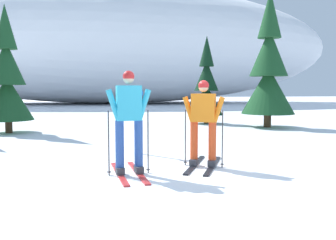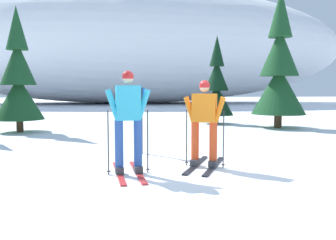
{
  "view_description": "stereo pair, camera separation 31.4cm",
  "coord_description": "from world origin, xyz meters",
  "views": [
    {
      "loc": [
        -1.83,
        -6.18,
        1.52
      ],
      "look_at": [
        -0.72,
        0.35,
        0.95
      ],
      "focal_mm": 38.58,
      "sensor_mm": 36.0,
      "label": 1
    },
    {
      "loc": [
        -1.52,
        -6.23,
        1.52
      ],
      "look_at": [
        -0.72,
        0.35,
        0.95
      ],
      "focal_mm": 38.58,
      "sensor_mm": 36.0,
      "label": 2
    }
  ],
  "objects": [
    {
      "name": "ground_plane",
      "position": [
        0.0,
        0.0,
        0.0
      ],
      "size": [
        120.0,
        120.0,
        0.0
      ],
      "primitive_type": "plane",
      "color": "white"
    },
    {
      "name": "skier_cyan_jacket",
      "position": [
        -1.45,
        0.15,
        0.97
      ],
      "size": [
        0.8,
        1.82,
        1.84
      ],
      "color": "red",
      "rests_on": "ground"
    },
    {
      "name": "skier_orange_jacket",
      "position": [
        0.01,
        0.57,
        0.89
      ],
      "size": [
        1.17,
        1.82,
        1.69
      ],
      "color": "black",
      "rests_on": "ground"
    },
    {
      "name": "pine_tree_center_left",
      "position": [
        -5.19,
        7.0,
        1.84
      ],
      "size": [
        1.7,
        1.7,
        4.4
      ],
      "color": "#47301E",
      "rests_on": "ground"
    },
    {
      "name": "pine_tree_center_right",
      "position": [
        2.47,
        9.12,
        1.6
      ],
      "size": [
        1.47,
        1.47,
        3.82
      ],
      "color": "#47301E",
      "rests_on": "ground"
    },
    {
      "name": "pine_tree_far_right",
      "position": [
        4.47,
        7.24,
        2.24
      ],
      "size": [
        2.07,
        2.07,
        5.36
      ],
      "color": "#47301E",
      "rests_on": "ground"
    },
    {
      "name": "snow_ridge_background",
      "position": [
        -1.1,
        32.0,
        5.91
      ],
      "size": [
        45.98,
        18.94,
        11.83
      ],
      "primitive_type": "ellipsoid",
      "color": "white",
      "rests_on": "ground"
    },
    {
      "name": "trail_marker_post",
      "position": [
        -1.13,
        2.24,
        0.88
      ],
      "size": [
        0.28,
        0.07,
        1.56
      ],
      "color": "black",
      "rests_on": "ground"
    }
  ]
}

